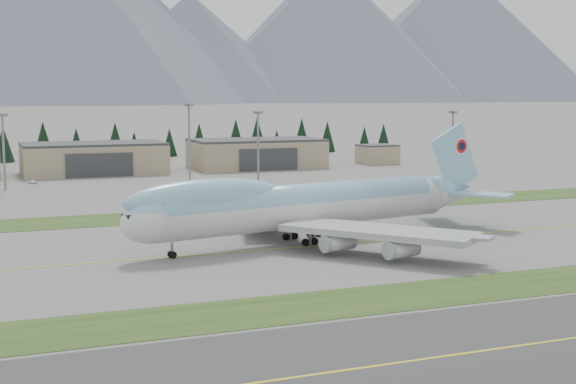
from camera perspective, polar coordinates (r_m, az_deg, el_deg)
name	(u,v)px	position (r m, az deg, el deg)	size (l,w,h in m)	color
ground	(298,247)	(146.43, 0.71, -3.96)	(7000.00, 7000.00, 0.00)	#5F5F5D
grass_strip_near	(402,296)	(113.09, 8.13, -7.36)	(400.00, 14.00, 0.08)	#294719
grass_strip_far	(225,213)	(188.21, -4.52, -1.51)	(400.00, 18.00, 0.08)	#294719
asphalt_taxiway	(511,347)	(93.88, 15.54, -10.59)	(400.00, 32.00, 0.04)	#363636
taxiway_line_main	(298,247)	(146.43, 0.71, -3.96)	(400.00, 0.40, 0.02)	yellow
taxiway_line_near	(511,347)	(93.88, 15.54, -10.59)	(400.00, 0.40, 0.02)	yellow
boeing_747_freighter	(304,205)	(150.40, 1.13, -0.90)	(82.91, 69.98, 21.74)	silver
hangar_center	(94,158)	(286.44, -13.65, 2.36)	(48.00, 26.60, 10.80)	tan
hangar_right	(257,153)	(300.70, -2.25, 2.77)	(48.00, 26.60, 10.80)	tan
control_shed	(377,154)	(319.23, 6.37, 2.70)	(14.00, 12.00, 7.60)	tan
floodlight_masts	(157,132)	(247.40, -9.31, 4.22)	(202.93, 8.46, 24.66)	gray
service_vehicle_a	(33,184)	(260.10, -17.71, 0.56)	(1.37, 3.39, 1.15)	white
service_vehicle_b	(188,182)	(253.13, -7.11, 0.68)	(1.12, 3.18, 1.05)	#C6D635
service_vehicle_c	(299,169)	(296.70, 0.82, 1.67)	(1.49, 3.67, 1.06)	silver
conifer_belt	(105,141)	(350.28, -12.87, 3.54)	(277.37, 16.37, 16.97)	black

